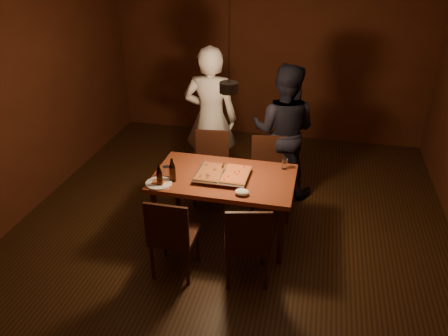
% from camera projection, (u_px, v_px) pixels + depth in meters
% --- Properties ---
extents(room_shell, '(6.00, 6.00, 6.00)m').
position_uv_depth(room_shell, '(229.00, 122.00, 4.28)').
color(room_shell, '#3A240F').
rests_on(room_shell, ground).
extents(dining_table, '(1.50, 0.90, 0.75)m').
position_uv_depth(dining_table, '(224.00, 182.00, 4.69)').
color(dining_table, brown).
rests_on(dining_table, floor).
extents(chair_far_left, '(0.47, 0.47, 0.49)m').
position_uv_depth(chair_far_left, '(211.00, 160.00, 5.46)').
color(chair_far_left, '#38190F').
rests_on(chair_far_left, floor).
extents(chair_far_right, '(0.48, 0.48, 0.49)m').
position_uv_depth(chair_far_right, '(268.00, 166.00, 5.31)').
color(chair_far_right, '#38190F').
rests_on(chair_far_right, floor).
extents(chair_near_left, '(0.42, 0.42, 0.49)m').
position_uv_depth(chair_near_left, '(171.00, 231.00, 4.14)').
color(chair_near_left, '#38190F').
rests_on(chair_near_left, floor).
extents(chair_near_right, '(0.50, 0.50, 0.49)m').
position_uv_depth(chair_near_right, '(247.00, 238.00, 4.05)').
color(chair_near_right, '#38190F').
rests_on(chair_near_right, floor).
extents(pizza_tray, '(0.56, 0.46, 0.05)m').
position_uv_depth(pizza_tray, '(222.00, 176.00, 4.61)').
color(pizza_tray, silver).
rests_on(pizza_tray, dining_table).
extents(pizza_meat, '(0.27, 0.42, 0.02)m').
position_uv_depth(pizza_meat, '(211.00, 172.00, 4.62)').
color(pizza_meat, maroon).
rests_on(pizza_meat, pizza_tray).
extents(pizza_cheese, '(0.27, 0.43, 0.02)m').
position_uv_depth(pizza_cheese, '(236.00, 174.00, 4.58)').
color(pizza_cheese, gold).
rests_on(pizza_cheese, pizza_tray).
extents(spatula, '(0.12, 0.25, 0.04)m').
position_uv_depth(spatula, '(222.00, 171.00, 4.62)').
color(spatula, silver).
rests_on(spatula, pizza_tray).
extents(beer_bottle_a, '(0.06, 0.06, 0.23)m').
position_uv_depth(beer_bottle_a, '(159.00, 176.00, 4.42)').
color(beer_bottle_a, black).
rests_on(beer_bottle_a, dining_table).
extents(beer_bottle_b, '(0.07, 0.07, 0.26)m').
position_uv_depth(beer_bottle_b, '(172.00, 170.00, 4.50)').
color(beer_bottle_b, black).
rests_on(beer_bottle_b, dining_table).
extents(water_glass_left, '(0.08, 0.08, 0.12)m').
position_uv_depth(water_glass_left, '(166.00, 172.00, 4.62)').
color(water_glass_left, silver).
rests_on(water_glass_left, dining_table).
extents(water_glass_right, '(0.06, 0.06, 0.12)m').
position_uv_depth(water_glass_right, '(285.00, 164.00, 4.78)').
color(water_glass_right, silver).
rests_on(water_glass_right, dining_table).
extents(plate_slice, '(0.27, 0.27, 0.03)m').
position_uv_depth(plate_slice, '(159.00, 183.00, 4.50)').
color(plate_slice, white).
rests_on(plate_slice, dining_table).
extents(napkin, '(0.15, 0.11, 0.06)m').
position_uv_depth(napkin, '(242.00, 192.00, 4.30)').
color(napkin, white).
rests_on(napkin, dining_table).
extents(diner_white, '(0.71, 0.49, 1.87)m').
position_uv_depth(diner_white, '(211.00, 119.00, 5.62)').
color(diner_white, silver).
rests_on(diner_white, floor).
extents(diner_dark, '(0.91, 0.75, 1.71)m').
position_uv_depth(diner_dark, '(284.00, 131.00, 5.47)').
color(diner_dark, black).
rests_on(diner_dark, floor).
extents(pendant_lamp, '(0.18, 0.18, 1.10)m').
position_uv_depth(pendant_lamp, '(229.00, 86.00, 4.12)').
color(pendant_lamp, black).
rests_on(pendant_lamp, ceiling).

